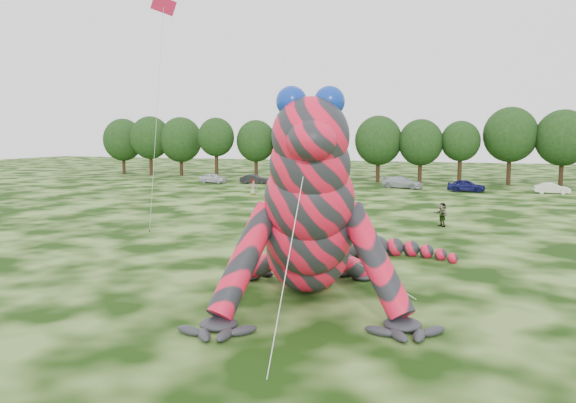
# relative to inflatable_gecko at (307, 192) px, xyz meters

# --- Properties ---
(ground) EXTENTS (240.00, 240.00, 0.00)m
(ground) POSITION_rel_inflatable_gecko_xyz_m (3.17, -0.62, -4.31)
(ground) COLOR #16330A
(ground) RESTS_ON ground
(inflatable_gecko) EXTENTS (19.30, 21.01, 8.63)m
(inflatable_gecko) POSITION_rel_inflatable_gecko_xyz_m (0.00, 0.00, 0.00)
(inflatable_gecko) COLOR red
(inflatable_gecko) RESTS_ON ground
(flying_kite) EXTENTS (4.01, 3.32, 15.58)m
(flying_kite) POSITION_rel_inflatable_gecko_xyz_m (-11.78, 7.65, 9.37)
(flying_kite) COLOR #DA1B47
(flying_kite) RESTS_ON ground
(tree_0) EXTENTS (6.91, 6.22, 9.51)m
(tree_0) POSITION_rel_inflatable_gecko_xyz_m (-51.39, 58.61, 0.44)
(tree_0) COLOR black
(tree_0) RESTS_ON ground
(tree_1) EXTENTS (6.74, 6.07, 9.81)m
(tree_1) POSITION_rel_inflatable_gecko_xyz_m (-45.18, 57.43, 0.59)
(tree_1) COLOR black
(tree_1) RESTS_ON ground
(tree_2) EXTENTS (7.04, 6.34, 9.64)m
(tree_2) POSITION_rel_inflatable_gecko_xyz_m (-39.85, 58.14, 0.51)
(tree_2) COLOR black
(tree_2) RESTS_ON ground
(tree_3) EXTENTS (5.81, 5.23, 9.44)m
(tree_3) POSITION_rel_inflatable_gecko_xyz_m (-32.55, 56.44, 0.41)
(tree_3) COLOR black
(tree_3) RESTS_ON ground
(tree_4) EXTENTS (6.22, 5.60, 9.06)m
(tree_4) POSITION_rel_inflatable_gecko_xyz_m (-26.47, 58.09, 0.21)
(tree_4) COLOR black
(tree_4) RESTS_ON ground
(tree_5) EXTENTS (7.16, 6.44, 9.80)m
(tree_5) POSITION_rel_inflatable_gecko_xyz_m (-19.95, 57.81, 0.58)
(tree_5) COLOR black
(tree_5) RESTS_ON ground
(tree_6) EXTENTS (6.52, 5.86, 9.49)m
(tree_6) POSITION_rel_inflatable_gecko_xyz_m (-14.39, 56.06, 0.43)
(tree_6) COLOR black
(tree_6) RESTS_ON ground
(tree_7) EXTENTS (6.68, 6.01, 9.48)m
(tree_7) POSITION_rel_inflatable_gecko_xyz_m (-6.91, 56.18, 0.42)
(tree_7) COLOR black
(tree_7) RESTS_ON ground
(tree_8) EXTENTS (6.14, 5.53, 8.94)m
(tree_8) POSITION_rel_inflatable_gecko_xyz_m (-1.05, 56.36, 0.16)
(tree_8) COLOR black
(tree_8) RESTS_ON ground
(tree_9) EXTENTS (5.27, 4.74, 8.68)m
(tree_9) POSITION_rel_inflatable_gecko_xyz_m (4.24, 56.72, 0.03)
(tree_9) COLOR black
(tree_9) RESTS_ON ground
(tree_10) EXTENTS (7.09, 6.38, 10.50)m
(tree_10) POSITION_rel_inflatable_gecko_xyz_m (10.57, 57.95, 0.94)
(tree_10) COLOR black
(tree_10) RESTS_ON ground
(tree_11) EXTENTS (7.01, 6.31, 10.07)m
(tree_11) POSITION_rel_inflatable_gecko_xyz_m (16.96, 57.57, 0.72)
(tree_11) COLOR black
(tree_11) RESTS_ON ground
(car_0) EXTENTS (4.17, 2.02, 1.37)m
(car_0) POSITION_rel_inflatable_gecko_xyz_m (-28.62, 47.48, -3.63)
(car_0) COLOR silver
(car_0) RESTS_ON ground
(car_1) EXTENTS (4.16, 2.16, 1.30)m
(car_1) POSITION_rel_inflatable_gecko_xyz_m (-22.65, 48.19, -3.66)
(car_1) COLOR black
(car_1) RESTS_ON ground
(car_2) EXTENTS (5.27, 2.78, 1.41)m
(car_2) POSITION_rel_inflatable_gecko_xyz_m (-13.40, 47.81, -3.61)
(car_2) COLOR #970101
(car_2) RESTS_ON ground
(car_3) EXTENTS (5.46, 3.04, 1.49)m
(car_3) POSITION_rel_inflatable_gecko_xyz_m (-2.38, 48.54, -3.57)
(car_3) COLOR #A8ADB2
(car_3) RESTS_ON ground
(car_4) EXTENTS (4.45, 1.93, 1.50)m
(car_4) POSITION_rel_inflatable_gecko_xyz_m (5.46, 46.58, -3.57)
(car_4) COLOR #131450
(car_4) RESTS_ON ground
(car_5) EXTENTS (3.89, 1.49, 1.26)m
(car_5) POSITION_rel_inflatable_gecko_xyz_m (14.91, 47.46, -3.68)
(car_5) COLOR silver
(car_5) RESTS_ON ground
(spectator_0) EXTENTS (0.78, 0.76, 1.81)m
(spectator_0) POSITION_rel_inflatable_gecko_xyz_m (-3.92, 20.49, -3.41)
(spectator_0) COLOR gray
(spectator_0) RESTS_ON ground
(spectator_5) EXTENTS (1.38, 1.66, 1.79)m
(spectator_5) POSITION_rel_inflatable_gecko_xyz_m (4.54, 19.35, -3.42)
(spectator_5) COLOR gray
(spectator_5) RESTS_ON ground
(spectator_4) EXTENTS (1.00, 1.00, 1.75)m
(spectator_4) POSITION_rel_inflatable_gecko_xyz_m (-17.33, 35.05, -3.44)
(spectator_4) COLOR gray
(spectator_4) RESTS_ON ground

